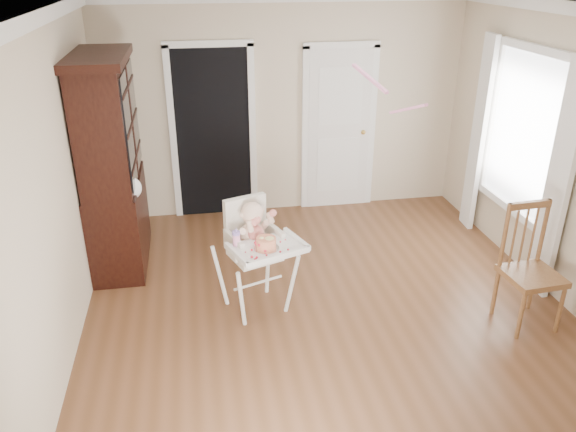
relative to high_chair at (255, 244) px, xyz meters
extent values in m
plane|color=brown|center=(0.66, -0.19, -0.68)|extent=(5.00, 5.00, 0.00)
plane|color=white|center=(0.66, -0.19, 2.02)|extent=(5.00, 5.00, 0.00)
plane|color=#C6B59A|center=(0.66, 2.31, 0.67)|extent=(4.50, 0.00, 4.50)
plane|color=#C6B59A|center=(-1.59, -0.19, 0.67)|extent=(0.00, 5.00, 5.00)
plane|color=#C6B59A|center=(2.91, -0.19, 0.67)|extent=(0.00, 5.00, 5.00)
cube|color=black|center=(-0.24, 2.30, 0.37)|extent=(0.90, 0.03, 2.10)
cube|color=white|center=(-0.73, 2.29, 0.37)|extent=(0.08, 0.05, 2.18)
cube|color=white|center=(0.25, 2.29, 0.37)|extent=(0.08, 0.05, 2.18)
cube|color=white|center=(-0.24, 2.29, 1.46)|extent=(1.06, 0.05, 0.08)
cube|color=white|center=(1.36, 2.29, 0.34)|extent=(0.80, 0.05, 2.05)
cube|color=white|center=(0.92, 2.29, 0.34)|extent=(0.08, 0.05, 2.13)
cube|color=white|center=(1.80, 2.29, 0.34)|extent=(0.08, 0.05, 2.13)
sphere|color=gold|center=(1.68, 2.25, 0.32)|extent=(0.06, 0.06, 0.06)
cube|color=white|center=(2.89, 0.61, 0.72)|extent=(0.02, 1.20, 1.60)
cube|color=white|center=(2.87, 0.61, 1.56)|extent=(0.06, 1.36, 0.08)
cube|color=white|center=(2.81, -0.17, 0.47)|extent=(0.08, 0.28, 2.30)
cube|color=white|center=(2.81, 1.39, 0.47)|extent=(0.08, 0.28, 2.30)
cylinder|color=white|center=(-0.16, -0.30, -0.39)|extent=(0.10, 0.16, 0.64)
cylinder|color=white|center=(0.32, -0.13, -0.39)|extent=(0.16, 0.10, 0.64)
cylinder|color=white|center=(-0.32, 0.14, -0.39)|extent=(0.16, 0.10, 0.64)
cylinder|color=white|center=(0.16, 0.31, -0.39)|extent=(0.10, 0.16, 0.64)
cylinder|color=white|center=(0.02, -0.04, -0.38)|extent=(0.47, 0.19, 0.03)
cube|color=silver|center=(0.00, 0.01, -0.09)|extent=(0.51, 0.50, 0.09)
cube|color=silver|center=(-0.19, -0.06, 0.03)|extent=(0.16, 0.36, 0.19)
cube|color=silver|center=(0.19, 0.08, 0.03)|extent=(0.16, 0.36, 0.19)
cube|color=silver|center=(-0.06, 0.18, 0.16)|extent=(0.40, 0.20, 0.47)
cube|color=white|center=(0.09, -0.24, 0.07)|extent=(0.71, 0.61, 0.03)
cube|color=white|center=(0.16, -0.43, 0.09)|extent=(0.57, 0.23, 0.04)
ellipsoid|color=beige|center=(-0.01, 0.04, 0.06)|extent=(0.28, 0.25, 0.29)
sphere|color=beige|center=(-0.01, 0.04, 0.30)|extent=(0.26, 0.26, 0.20)
sphere|color=red|center=(0.01, -0.02, 0.12)|extent=(0.15, 0.15, 0.15)
sphere|color=red|center=(-0.01, -0.06, 0.25)|extent=(0.07, 0.07, 0.07)
sphere|color=red|center=(0.17, 0.01, 0.29)|extent=(0.07, 0.07, 0.07)
cylinder|color=silver|center=(0.07, -0.26, 0.09)|extent=(0.22, 0.22, 0.01)
cylinder|color=red|center=(0.07, -0.26, 0.14)|extent=(0.17, 0.17, 0.09)
cylinder|color=#F2E08C|center=(0.10, -0.27, 0.18)|extent=(0.08, 0.08, 0.02)
cylinder|color=pink|center=(-0.17, -0.16, 0.14)|extent=(0.07, 0.07, 0.10)
cylinder|color=#8268B6|center=(-0.17, -0.16, 0.20)|extent=(0.07, 0.07, 0.03)
cone|color=#8268B6|center=(-0.17, -0.16, 0.24)|extent=(0.02, 0.02, 0.04)
cube|color=black|center=(-1.33, 1.19, -0.22)|extent=(0.51, 1.24, 0.93)
cube|color=black|center=(-1.33, 1.19, 0.86)|extent=(0.47, 1.24, 1.24)
cube|color=black|center=(-1.08, 0.88, 0.86)|extent=(0.02, 0.54, 1.08)
cube|color=black|center=(-1.08, 1.50, 0.86)|extent=(0.02, 0.54, 1.08)
cube|color=black|center=(-1.33, 1.19, 1.50)|extent=(0.56, 1.32, 0.08)
ellipsoid|color=white|center=(-1.12, 0.83, 0.30)|extent=(0.21, 0.16, 0.23)
cube|color=brown|center=(2.38, -0.65, -0.19)|extent=(0.49, 0.49, 0.05)
cylinder|color=brown|center=(2.20, -0.86, -0.44)|extent=(0.04, 0.04, 0.49)
cylinder|color=brown|center=(2.59, -0.84, -0.44)|extent=(0.04, 0.04, 0.49)
cylinder|color=brown|center=(2.17, -0.47, -0.44)|extent=(0.04, 0.04, 0.49)
cylinder|color=brown|center=(2.56, -0.44, -0.44)|extent=(0.04, 0.04, 0.49)
cylinder|color=brown|center=(2.17, -0.46, 0.12)|extent=(0.04, 0.04, 0.63)
cylinder|color=brown|center=(2.56, -0.43, 0.12)|extent=(0.04, 0.04, 0.63)
cube|color=brown|center=(2.37, -0.45, 0.41)|extent=(0.42, 0.07, 0.07)
camera|label=1|loc=(-0.47, -4.49, 2.36)|focal=35.00mm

